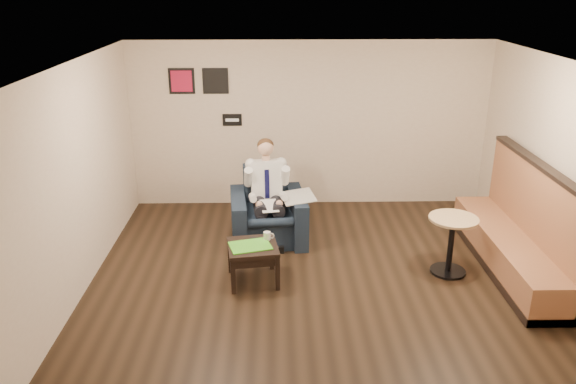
{
  "coord_description": "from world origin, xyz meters",
  "views": [
    {
      "loc": [
        -0.56,
        -6.23,
        3.7
      ],
      "look_at": [
        -0.4,
        1.2,
        0.88
      ],
      "focal_mm": 35.0,
      "sensor_mm": 36.0,
      "label": 1
    }
  ],
  "objects_px": {
    "coffee_mug": "(267,236)",
    "smartphone": "(255,239)",
    "seated_man": "(269,198)",
    "side_table": "(253,263)",
    "armchair": "(268,207)",
    "green_folder": "(250,246)",
    "banquette": "(514,219)",
    "cafe_table": "(451,245)"
  },
  "relations": [
    {
      "from": "armchair",
      "to": "green_folder",
      "type": "distance_m",
      "value": 1.3
    },
    {
      "from": "armchair",
      "to": "coffee_mug",
      "type": "bearing_deg",
      "value": -95.47
    },
    {
      "from": "seated_man",
      "to": "green_folder",
      "type": "distance_m",
      "value": 1.19
    },
    {
      "from": "coffee_mug",
      "to": "green_folder",
      "type": "bearing_deg",
      "value": -138.14
    },
    {
      "from": "green_folder",
      "to": "coffee_mug",
      "type": "distance_m",
      "value": 0.29
    },
    {
      "from": "smartphone",
      "to": "armchair",
      "type": "bearing_deg",
      "value": 83.9
    },
    {
      "from": "green_folder",
      "to": "cafe_table",
      "type": "distance_m",
      "value": 2.66
    },
    {
      "from": "banquette",
      "to": "cafe_table",
      "type": "relative_size",
      "value": 3.56
    },
    {
      "from": "smartphone",
      "to": "banquette",
      "type": "bearing_deg",
      "value": 3.33
    },
    {
      "from": "armchair",
      "to": "smartphone",
      "type": "xyz_separation_m",
      "value": [
        -0.15,
        -1.07,
        -0.01
      ]
    },
    {
      "from": "armchair",
      "to": "side_table",
      "type": "height_order",
      "value": "armchair"
    },
    {
      "from": "armchair",
      "to": "coffee_mug",
      "type": "relative_size",
      "value": 10.02
    },
    {
      "from": "seated_man",
      "to": "banquette",
      "type": "height_order",
      "value": "banquette"
    },
    {
      "from": "armchair",
      "to": "smartphone",
      "type": "relative_size",
      "value": 6.8
    },
    {
      "from": "armchair",
      "to": "cafe_table",
      "type": "height_order",
      "value": "armchair"
    },
    {
      "from": "seated_man",
      "to": "side_table",
      "type": "distance_m",
      "value": 1.23
    },
    {
      "from": "coffee_mug",
      "to": "smartphone",
      "type": "height_order",
      "value": "coffee_mug"
    },
    {
      "from": "side_table",
      "to": "green_folder",
      "type": "xyz_separation_m",
      "value": [
        -0.03,
        -0.03,
        0.26
      ]
    },
    {
      "from": "seated_man",
      "to": "smartphone",
      "type": "height_order",
      "value": "seated_man"
    },
    {
      "from": "green_folder",
      "to": "side_table",
      "type": "bearing_deg",
      "value": 41.86
    },
    {
      "from": "smartphone",
      "to": "cafe_table",
      "type": "distance_m",
      "value": 2.59
    },
    {
      "from": "seated_man",
      "to": "banquette",
      "type": "bearing_deg",
      "value": -20.14
    },
    {
      "from": "armchair",
      "to": "banquette",
      "type": "distance_m",
      "value": 3.44
    },
    {
      "from": "banquette",
      "to": "cafe_table",
      "type": "distance_m",
      "value": 0.92
    },
    {
      "from": "seated_man",
      "to": "cafe_table",
      "type": "bearing_deg",
      "value": -27.11
    },
    {
      "from": "side_table",
      "to": "cafe_table",
      "type": "xyz_separation_m",
      "value": [
        2.62,
        0.17,
        0.14
      ]
    },
    {
      "from": "coffee_mug",
      "to": "banquette",
      "type": "distance_m",
      "value": 3.29
    },
    {
      "from": "armchair",
      "to": "side_table",
      "type": "distance_m",
      "value": 1.3
    },
    {
      "from": "seated_man",
      "to": "banquette",
      "type": "relative_size",
      "value": 0.51
    },
    {
      "from": "coffee_mug",
      "to": "cafe_table",
      "type": "bearing_deg",
      "value": 0.16
    },
    {
      "from": "side_table",
      "to": "green_folder",
      "type": "distance_m",
      "value": 0.27
    },
    {
      "from": "seated_man",
      "to": "cafe_table",
      "type": "height_order",
      "value": "seated_man"
    },
    {
      "from": "seated_man",
      "to": "side_table",
      "type": "xyz_separation_m",
      "value": [
        -0.19,
        -1.12,
        -0.46
      ]
    },
    {
      "from": "armchair",
      "to": "seated_man",
      "type": "relative_size",
      "value": 0.75
    },
    {
      "from": "green_folder",
      "to": "cafe_table",
      "type": "relative_size",
      "value": 0.64
    },
    {
      "from": "green_folder",
      "to": "banquette",
      "type": "relative_size",
      "value": 0.18
    },
    {
      "from": "green_folder",
      "to": "cafe_table",
      "type": "bearing_deg",
      "value": 4.29
    },
    {
      "from": "smartphone",
      "to": "banquette",
      "type": "height_order",
      "value": "banquette"
    },
    {
      "from": "smartphone",
      "to": "coffee_mug",
      "type": "bearing_deg",
      "value": -7.1
    },
    {
      "from": "smartphone",
      "to": "cafe_table",
      "type": "height_order",
      "value": "cafe_table"
    },
    {
      "from": "banquette",
      "to": "cafe_table",
      "type": "height_order",
      "value": "banquette"
    },
    {
      "from": "smartphone",
      "to": "green_folder",
      "type": "bearing_deg",
      "value": -103.96
    }
  ]
}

